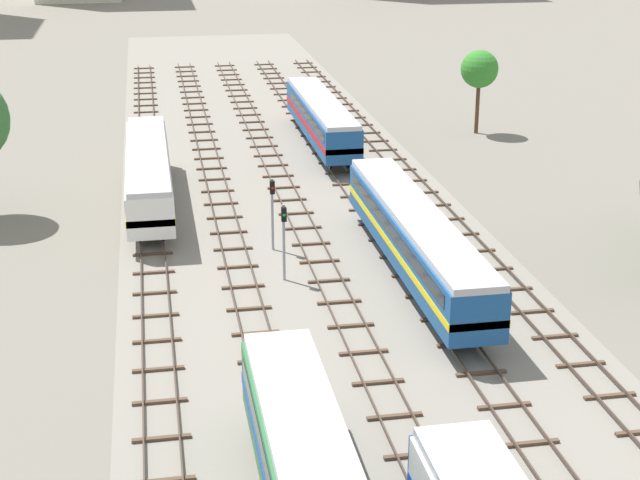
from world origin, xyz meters
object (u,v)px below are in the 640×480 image
object	(u,v)px
passenger_coach_centre_midfar	(416,236)
diesel_railcar_far_left_far	(148,171)
diesel_railcar_centre_farther	(321,117)
signal_post_nearest	(284,232)
signal_post_near	(272,205)

from	to	relation	value
passenger_coach_centre_midfar	diesel_railcar_far_left_far	world-z (taller)	same
diesel_railcar_centre_farther	signal_post_nearest	world-z (taller)	signal_post_nearest
passenger_coach_centre_midfar	diesel_railcar_far_left_far	size ratio (longest dim) A/B	1.07
signal_post_near	passenger_coach_centre_midfar	bearing A→B (deg)	-39.41
passenger_coach_centre_midfar	diesel_railcar_centre_farther	xyz separation A→B (m)	(0.00, 29.82, -0.02)
passenger_coach_centre_midfar	signal_post_near	xyz separation A→B (m)	(-7.31, 6.00, 0.33)
signal_post_nearest	diesel_railcar_centre_farther	bearing A→B (deg)	75.72
diesel_railcar_centre_farther	passenger_coach_centre_midfar	bearing A→B (deg)	-90.00
passenger_coach_centre_midfar	signal_post_nearest	bearing A→B (deg)	171.34
diesel_railcar_far_left_far	diesel_railcar_centre_farther	world-z (taller)	same
signal_post_near	signal_post_nearest	bearing A→B (deg)	-90.00
passenger_coach_centre_midfar	diesel_railcar_far_left_far	bearing A→B (deg)	132.52
signal_post_nearest	passenger_coach_centre_midfar	bearing A→B (deg)	-8.66
diesel_railcar_far_left_far	passenger_coach_centre_midfar	bearing A→B (deg)	-47.48
passenger_coach_centre_midfar	signal_post_near	size ratio (longest dim) A/B	4.82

